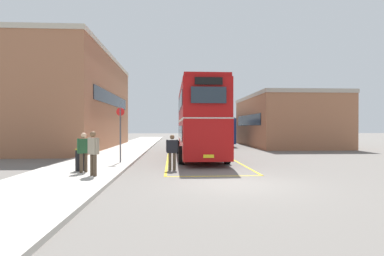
{
  "coord_description": "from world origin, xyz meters",
  "views": [
    {
      "loc": [
        -2.2,
        -10.79,
        2.07
      ],
      "look_at": [
        -1.0,
        10.84,
        1.97
      ],
      "focal_mm": 28.41,
      "sensor_mm": 36.0,
      "label": 1
    }
  ],
  "objects_px": {
    "litter_bin": "(80,160)",
    "bus_stop_sign": "(120,130)",
    "pedestrian_boarding": "(172,150)",
    "pedestrian_waiting_near": "(84,150)",
    "double_decker_bus": "(199,120)",
    "single_deck_bus": "(215,130)",
    "pedestrian_waiting_far": "(93,150)"
  },
  "relations": [
    {
      "from": "single_deck_bus",
      "to": "pedestrian_waiting_far",
      "type": "bearing_deg",
      "value": -108.92
    },
    {
      "from": "pedestrian_boarding",
      "to": "bus_stop_sign",
      "type": "xyz_separation_m",
      "value": [
        -2.81,
        2.16,
        0.92
      ]
    },
    {
      "from": "pedestrian_boarding",
      "to": "litter_bin",
      "type": "distance_m",
      "value": 4.1
    },
    {
      "from": "pedestrian_waiting_near",
      "to": "bus_stop_sign",
      "type": "xyz_separation_m",
      "value": [
        0.89,
        3.57,
        0.79
      ]
    },
    {
      "from": "pedestrian_waiting_far",
      "to": "double_decker_bus",
      "type": "bearing_deg",
      "value": 59.09
    },
    {
      "from": "pedestrian_waiting_near",
      "to": "single_deck_bus",
      "type": "bearing_deg",
      "value": 68.82
    },
    {
      "from": "litter_bin",
      "to": "bus_stop_sign",
      "type": "height_order",
      "value": "bus_stop_sign"
    },
    {
      "from": "single_deck_bus",
      "to": "pedestrian_waiting_near",
      "type": "relative_size",
      "value": 5.76
    },
    {
      "from": "single_deck_bus",
      "to": "bus_stop_sign",
      "type": "relative_size",
      "value": 3.27
    },
    {
      "from": "double_decker_bus",
      "to": "pedestrian_waiting_far",
      "type": "relative_size",
      "value": 6.18
    },
    {
      "from": "double_decker_bus",
      "to": "pedestrian_waiting_far",
      "type": "height_order",
      "value": "double_decker_bus"
    },
    {
      "from": "single_deck_bus",
      "to": "bus_stop_sign",
      "type": "xyz_separation_m",
      "value": [
        -7.49,
        -18.05,
        0.25
      ]
    },
    {
      "from": "single_deck_bus",
      "to": "pedestrian_waiting_far",
      "type": "relative_size",
      "value": 5.51
    },
    {
      "from": "pedestrian_boarding",
      "to": "pedestrian_waiting_near",
      "type": "bearing_deg",
      "value": -159.05
    },
    {
      "from": "double_decker_bus",
      "to": "pedestrian_boarding",
      "type": "distance_m",
      "value": 6.06
    },
    {
      "from": "pedestrian_waiting_far",
      "to": "pedestrian_boarding",
      "type": "bearing_deg",
      "value": 37.56
    },
    {
      "from": "single_deck_bus",
      "to": "litter_bin",
      "type": "xyz_separation_m",
      "value": [
        -8.67,
        -21.14,
        -1.02
      ]
    },
    {
      "from": "double_decker_bus",
      "to": "litter_bin",
      "type": "bearing_deg",
      "value": -131.08
    },
    {
      "from": "double_decker_bus",
      "to": "single_deck_bus",
      "type": "bearing_deg",
      "value": 78.5
    },
    {
      "from": "litter_bin",
      "to": "single_deck_bus",
      "type": "bearing_deg",
      "value": 67.71
    },
    {
      "from": "single_deck_bus",
      "to": "pedestrian_boarding",
      "type": "height_order",
      "value": "single_deck_bus"
    },
    {
      "from": "pedestrian_boarding",
      "to": "bus_stop_sign",
      "type": "bearing_deg",
      "value": 142.43
    },
    {
      "from": "pedestrian_boarding",
      "to": "bus_stop_sign",
      "type": "distance_m",
      "value": 3.66
    },
    {
      "from": "pedestrian_waiting_near",
      "to": "bus_stop_sign",
      "type": "bearing_deg",
      "value": 76.01
    },
    {
      "from": "double_decker_bus",
      "to": "single_deck_bus",
      "type": "height_order",
      "value": "double_decker_bus"
    },
    {
      "from": "bus_stop_sign",
      "to": "single_deck_bus",
      "type": "bearing_deg",
      "value": 67.47
    },
    {
      "from": "pedestrian_waiting_near",
      "to": "bus_stop_sign",
      "type": "height_order",
      "value": "bus_stop_sign"
    },
    {
      "from": "double_decker_bus",
      "to": "pedestrian_waiting_far",
      "type": "xyz_separation_m",
      "value": [
        -4.76,
        -7.95,
        -1.36
      ]
    },
    {
      "from": "double_decker_bus",
      "to": "bus_stop_sign",
      "type": "distance_m",
      "value": 5.72
    },
    {
      "from": "double_decker_bus",
      "to": "pedestrian_boarding",
      "type": "bearing_deg",
      "value": -107.0
    },
    {
      "from": "pedestrian_waiting_near",
      "to": "pedestrian_waiting_far",
      "type": "distance_m",
      "value": 1.13
    },
    {
      "from": "bus_stop_sign",
      "to": "pedestrian_boarding",
      "type": "bearing_deg",
      "value": -37.57
    }
  ]
}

